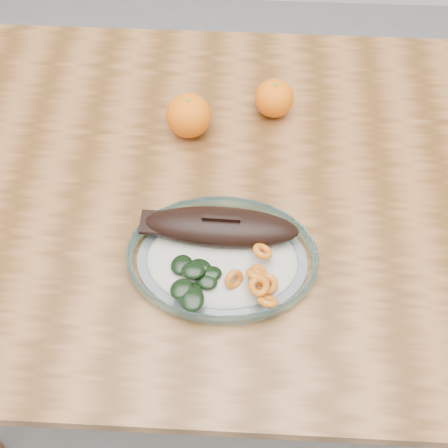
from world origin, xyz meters
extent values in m
plane|color=slate|center=(0.00, 0.00, 0.00)|extent=(3.00, 3.00, 0.00)
cube|color=#583414|center=(0.00, 0.00, 0.73)|extent=(1.20, 0.80, 0.04)
cylinder|color=brown|center=(-0.54, 0.34, 0.35)|extent=(0.06, 0.06, 0.71)
cylinder|color=brown|center=(0.54, 0.34, 0.35)|extent=(0.06, 0.06, 0.71)
ellipsoid|color=white|center=(0.04, -0.14, 0.76)|extent=(0.54, 0.39, 0.01)
torus|color=#8DD3DB|center=(0.04, -0.14, 0.77)|extent=(0.54, 0.54, 0.03)
ellipsoid|color=silver|center=(0.04, -0.14, 0.77)|extent=(0.48, 0.34, 0.02)
ellipsoid|color=black|center=(0.04, -0.10, 0.80)|extent=(0.25, 0.08, 0.04)
ellipsoid|color=black|center=(0.04, -0.10, 0.79)|extent=(0.21, 0.06, 0.02)
cube|color=black|center=(-0.07, -0.09, 0.80)|extent=(0.05, 0.04, 0.01)
cube|color=black|center=(0.04, -0.10, 0.82)|extent=(0.06, 0.01, 0.02)
torus|color=#BB420D|center=(0.06, -0.18, 0.79)|extent=(0.04, 0.04, 0.04)
torus|color=#BB420D|center=(0.10, -0.17, 0.79)|extent=(0.03, 0.04, 0.04)
torus|color=#BB420D|center=(0.10, -0.18, 0.79)|extent=(0.04, 0.04, 0.03)
torus|color=#BB420D|center=(0.10, -0.18, 0.79)|extent=(0.04, 0.04, 0.03)
torus|color=#BB420D|center=(0.12, -0.22, 0.79)|extent=(0.03, 0.03, 0.04)
torus|color=#BB420D|center=(0.11, -0.19, 0.79)|extent=(0.04, 0.04, 0.03)
torus|color=#BB420D|center=(0.10, -0.18, 0.79)|extent=(0.04, 0.04, 0.03)
torus|color=#BB420D|center=(0.10, -0.17, 0.79)|extent=(0.04, 0.04, 0.03)
torus|color=#BB420D|center=(0.10, -0.18, 0.81)|extent=(0.04, 0.04, 0.04)
torus|color=#BB420D|center=(0.11, -0.14, 0.81)|extent=(0.05, 0.05, 0.03)
torus|color=#BB420D|center=(0.10, -0.20, 0.81)|extent=(0.05, 0.05, 0.03)
ellipsoid|color=black|center=(0.01, -0.17, 0.79)|extent=(0.04, 0.04, 0.01)
ellipsoid|color=black|center=(0.00, -0.22, 0.79)|extent=(0.05, 0.05, 0.01)
ellipsoid|color=black|center=(-0.02, -0.16, 0.79)|extent=(0.05, 0.05, 0.01)
ellipsoid|color=black|center=(0.02, -0.19, 0.79)|extent=(0.05, 0.04, 0.01)
ellipsoid|color=black|center=(0.03, -0.18, 0.79)|extent=(0.04, 0.03, 0.01)
ellipsoid|color=black|center=(0.00, -0.21, 0.79)|extent=(0.05, 0.05, 0.01)
ellipsoid|color=black|center=(-0.01, -0.21, 0.80)|extent=(0.05, 0.05, 0.01)
ellipsoid|color=black|center=(0.00, -0.18, 0.80)|extent=(0.04, 0.03, 0.01)
ellipsoid|color=black|center=(0.00, -0.22, 0.80)|extent=(0.05, 0.05, 0.01)
sphere|color=#FF6C05|center=(-0.03, 0.13, 0.79)|extent=(0.08, 0.08, 0.08)
sphere|color=#FF6C05|center=(0.12, 0.18, 0.79)|extent=(0.07, 0.07, 0.07)
camera|label=1|loc=(0.07, -0.55, 1.55)|focal=45.00mm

